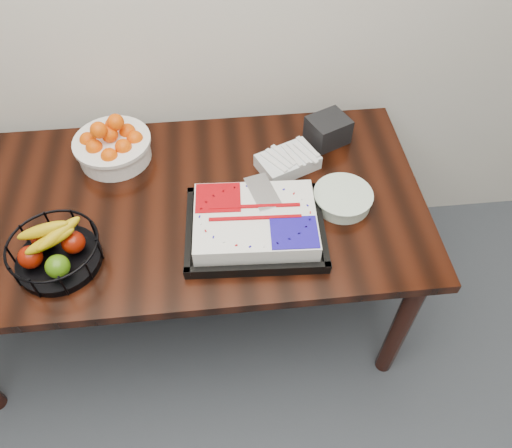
{
  "coord_description": "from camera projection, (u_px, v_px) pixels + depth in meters",
  "views": [
    {
      "loc": [
        0.17,
        0.78,
        2.08
      ],
      "look_at": [
        0.28,
        1.8,
        0.83
      ],
      "focal_mm": 35.0,
      "sensor_mm": 36.0,
      "label": 1
    }
  ],
  "objects": [
    {
      "name": "fork_bag",
      "position": [
        288.0,
        161.0,
        1.88
      ],
      "size": [
        0.25,
        0.22,
        0.06
      ],
      "color": "silver",
      "rests_on": "table"
    },
    {
      "name": "plate_stack",
      "position": [
        343.0,
        198.0,
        1.76
      ],
      "size": [
        0.21,
        0.21,
        0.05
      ],
      "color": "white",
      "rests_on": "table"
    },
    {
      "name": "fruit_basket",
      "position": [
        55.0,
        250.0,
        1.57
      ],
      "size": [
        0.29,
        0.29,
        0.15
      ],
      "color": "black",
      "rests_on": "table"
    },
    {
      "name": "tangerine_bowl",
      "position": [
        112.0,
        142.0,
        1.87
      ],
      "size": [
        0.29,
        0.29,
        0.18
      ],
      "color": "white",
      "rests_on": "table"
    },
    {
      "name": "table",
      "position": [
        176.0,
        217.0,
        1.85
      ],
      "size": [
        1.8,
        0.9,
        0.75
      ],
      "color": "black",
      "rests_on": "ground"
    },
    {
      "name": "cake_tray",
      "position": [
        255.0,
        224.0,
        1.66
      ],
      "size": [
        0.48,
        0.39,
        0.1
      ],
      "color": "black",
      "rests_on": "table"
    },
    {
      "name": "napkin_box",
      "position": [
        328.0,
        130.0,
        1.95
      ],
      "size": [
        0.19,
        0.18,
        0.11
      ],
      "primitive_type": "cube",
      "rotation": [
        0.0,
        0.0,
        0.42
      ],
      "color": "black",
      "rests_on": "table"
    }
  ]
}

